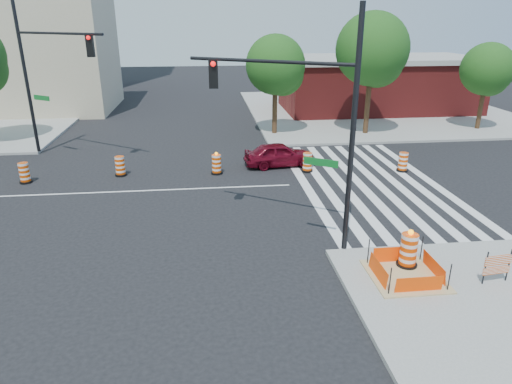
# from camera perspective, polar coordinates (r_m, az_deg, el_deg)

# --- Properties ---
(ground) EXTENTS (120.00, 120.00, 0.00)m
(ground) POSITION_cam_1_polar(r_m,az_deg,el_deg) (22.24, -13.87, 0.15)
(ground) COLOR black
(ground) RESTS_ON ground
(sidewalk_ne) EXTENTS (22.00, 22.00, 0.15)m
(sidewalk_ne) POSITION_cam_1_polar(r_m,az_deg,el_deg) (42.16, 14.65, 9.91)
(sidewalk_ne) COLOR gray
(sidewalk_ne) RESTS_ON ground
(crosswalk_east) EXTENTS (6.75, 13.50, 0.01)m
(crosswalk_east) POSITION_cam_1_polar(r_m,az_deg,el_deg) (23.42, 13.70, 1.25)
(crosswalk_east) COLOR silver
(crosswalk_east) RESTS_ON ground
(lane_centerline) EXTENTS (14.00, 0.12, 0.01)m
(lane_centerline) POSITION_cam_1_polar(r_m,az_deg,el_deg) (22.24, -13.87, 0.16)
(lane_centerline) COLOR silver
(lane_centerline) RESTS_ON ground
(excavation_pit) EXTENTS (2.20, 2.20, 0.90)m
(excavation_pit) POSITION_cam_1_polar(r_m,az_deg,el_deg) (15.08, 18.17, -9.79)
(excavation_pit) COLOR tan
(excavation_pit) RESTS_ON ground
(brick_storefront) EXTENTS (16.50, 8.50, 4.60)m
(brick_storefront) POSITION_cam_1_polar(r_m,az_deg,el_deg) (41.81, 14.94, 12.92)
(brick_storefront) COLOR maroon
(brick_storefront) RESTS_ON ground
(beige_midrise) EXTENTS (14.00, 10.00, 10.00)m
(beige_midrise) POSITION_cam_1_polar(r_m,az_deg,el_deg) (45.30, -26.90, 15.43)
(beige_midrise) COLOR #B8AD8C
(beige_midrise) RESTS_ON ground
(red_coupe) EXTENTS (3.99, 1.96, 1.31)m
(red_coupe) POSITION_cam_1_polar(r_m,az_deg,el_deg) (25.12, 2.94, 4.72)
(red_coupe) COLOR #600817
(red_coupe) RESTS_ON ground
(signal_pole_se) EXTENTS (5.17, 3.35, 7.98)m
(signal_pole_se) POSITION_cam_1_polar(r_m,az_deg,el_deg) (15.23, 6.03, 10.34)
(signal_pole_se) COLOR black
(signal_pole_se) RESTS_ON ground
(signal_pole_nw) EXTENTS (5.42, 4.02, 8.73)m
(signal_pole_nw) POSITION_cam_1_polar(r_m,az_deg,el_deg) (28.21, -24.93, 14.36)
(signal_pole_nw) COLOR black
(signal_pole_nw) RESTS_ON ground
(pit_drum) EXTENTS (0.67, 0.67, 1.31)m
(pit_drum) POSITION_cam_1_polar(r_m,az_deg,el_deg) (15.44, 18.50, -7.06)
(pit_drum) COLOR black
(pit_drum) RESTS_ON ground
(barricade) EXTENTS (0.91, 0.14, 1.07)m
(barricade) POSITION_cam_1_polar(r_m,az_deg,el_deg) (15.60, 27.94, -8.06)
(barricade) COLOR #DB4504
(barricade) RESTS_ON ground
(tree_north_c) EXTENTS (3.97, 3.96, 6.73)m
(tree_north_c) POSITION_cam_1_polar(r_m,az_deg,el_deg) (31.48, 2.52, 15.19)
(tree_north_c) COLOR #382314
(tree_north_c) RESTS_ON ground
(tree_north_d) EXTENTS (4.80, 4.80, 8.15)m
(tree_north_d) POSITION_cam_1_polar(r_m,az_deg,el_deg) (32.30, 14.36, 16.44)
(tree_north_d) COLOR #382314
(tree_north_d) RESTS_ON ground
(tree_north_e) EXTENTS (3.63, 3.62, 6.15)m
(tree_north_e) POSITION_cam_1_polar(r_m,az_deg,el_deg) (36.59, 26.93, 13.22)
(tree_north_e) COLOR #382314
(tree_north_e) RESTS_ON ground
(median_drum_1) EXTENTS (0.60, 0.60, 1.02)m
(median_drum_1) POSITION_cam_1_polar(r_m,az_deg,el_deg) (25.24, -26.96, 2.07)
(median_drum_1) COLOR black
(median_drum_1) RESTS_ON ground
(median_drum_2) EXTENTS (0.60, 0.60, 1.02)m
(median_drum_2) POSITION_cam_1_polar(r_m,az_deg,el_deg) (24.56, -16.61, 3.05)
(median_drum_2) COLOR black
(median_drum_2) RESTS_ON ground
(median_drum_3) EXTENTS (0.60, 0.60, 1.18)m
(median_drum_3) POSITION_cam_1_polar(r_m,az_deg,el_deg) (23.92, -4.95, 3.41)
(median_drum_3) COLOR black
(median_drum_3) RESTS_ON ground
(median_drum_4) EXTENTS (0.60, 0.60, 1.02)m
(median_drum_4) POSITION_cam_1_polar(r_m,az_deg,el_deg) (24.34, 6.44, 3.64)
(median_drum_4) COLOR black
(median_drum_4) RESTS_ON ground
(median_drum_5) EXTENTS (0.60, 0.60, 1.02)m
(median_drum_5) POSITION_cam_1_polar(r_m,az_deg,el_deg) (25.45, 17.89, 3.51)
(median_drum_5) COLOR black
(median_drum_5) RESTS_ON ground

